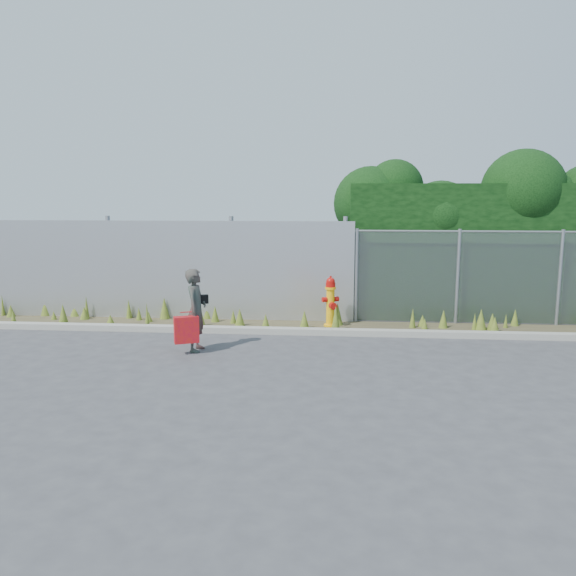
# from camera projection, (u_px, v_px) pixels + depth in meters

# --- Properties ---
(ground) EXTENTS (80.00, 80.00, 0.00)m
(ground) POSITION_uv_depth(u_px,v_px,m) (299.00, 360.00, 9.45)
(ground) COLOR #3D3C3F
(ground) RESTS_ON ground
(curb) EXTENTS (16.00, 0.22, 0.12)m
(curb) POSITION_uv_depth(u_px,v_px,m) (305.00, 331.00, 11.21)
(curb) COLOR gray
(curb) RESTS_ON ground
(weed_strip) EXTENTS (16.00, 1.34, 0.54)m
(weed_strip) POSITION_uv_depth(u_px,v_px,m) (276.00, 319.00, 11.94)
(weed_strip) COLOR #433B26
(weed_strip) RESTS_ON ground
(corrugated_fence) EXTENTS (8.50, 0.21, 2.30)m
(corrugated_fence) POSITION_uv_depth(u_px,v_px,m) (163.00, 270.00, 12.50)
(corrugated_fence) COLOR #AEB0B6
(corrugated_fence) RESTS_ON ground
(chainlink_fence) EXTENTS (6.50, 0.07, 2.05)m
(chainlink_fence) POSITION_uv_depth(u_px,v_px,m) (508.00, 277.00, 11.87)
(chainlink_fence) COLOR gray
(chainlink_fence) RESTS_ON ground
(hedge) EXTENTS (7.67, 1.91, 3.76)m
(hedge) POSITION_uv_depth(u_px,v_px,m) (507.00, 228.00, 12.67)
(hedge) COLOR black
(hedge) RESTS_ON ground
(fire_hydrant) EXTENTS (0.36, 0.33, 1.09)m
(fire_hydrant) POSITION_uv_depth(u_px,v_px,m) (330.00, 302.00, 11.76)
(fire_hydrant) COLOR #FFB70D
(fire_hydrant) RESTS_ON ground
(woman) EXTENTS (0.38, 0.55, 1.47)m
(woman) POSITION_uv_depth(u_px,v_px,m) (196.00, 310.00, 9.92)
(woman) COLOR #0D5849
(woman) RESTS_ON ground
(red_tote_bag) EXTENTS (0.42, 0.16, 0.55)m
(red_tote_bag) POSITION_uv_depth(u_px,v_px,m) (186.00, 330.00, 9.72)
(red_tote_bag) COLOR #AD0926
(black_shoulder_bag) EXTENTS (0.21, 0.09, 0.16)m
(black_shoulder_bag) POSITION_uv_depth(u_px,v_px,m) (202.00, 299.00, 10.00)
(black_shoulder_bag) COLOR black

